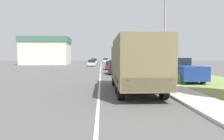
{
  "coord_description": "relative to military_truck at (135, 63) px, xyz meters",
  "views": [
    {
      "loc": [
        0.15,
        -0.53,
        2.02
      ],
      "look_at": [
        0.83,
        13.83,
        1.17
      ],
      "focal_mm": 35.0,
      "sensor_mm": 36.0,
      "label": 1
    }
  ],
  "objects": [
    {
      "name": "grass_strip_right",
      "position": [
        6.82,
        27.88,
        -1.69
      ],
      "size": [
        7.0,
        120.0,
        0.02
      ],
      "color": "olive",
      "rests_on": "ground"
    },
    {
      "name": "military_truck",
      "position": [
        0.0,
        0.0,
        0.0
      ],
      "size": [
        2.37,
        7.95,
        3.05
      ],
      "color": "#474C38",
      "rests_on": "ground"
    },
    {
      "name": "car_second_ahead",
      "position": [
        -0.47,
        22.81,
        -1.07
      ],
      "size": [
        1.72,
        3.96,
        1.38
      ],
      "color": "maroon",
      "rests_on": "ground"
    },
    {
      "name": "ground_plane",
      "position": [
        -2.08,
        27.88,
        -1.7
      ],
      "size": [
        180.0,
        180.0,
        0.0
      ],
      "primitive_type": "plane",
      "color": "#565451"
    },
    {
      "name": "pickup_truck",
      "position": [
        4.89,
        5.56,
        -0.78
      ],
      "size": [
        1.94,
        5.53,
        1.93
      ],
      "color": "navy",
      "rests_on": "grass_strip_right"
    },
    {
      "name": "car_farthest_ahead",
      "position": [
        -0.51,
        67.63,
        -0.97
      ],
      "size": [
        1.71,
        4.84,
        1.63
      ],
      "color": "silver",
      "rests_on": "ground"
    },
    {
      "name": "car_fourth_ahead",
      "position": [
        -4.17,
        53.18,
        -0.99
      ],
      "size": [
        1.75,
        4.01,
        1.59
      ],
      "color": "#B7BABF",
      "rests_on": "ground"
    },
    {
      "name": "car_nearest_ahead",
      "position": [
        -0.29,
        13.36,
        -0.96
      ],
      "size": [
        1.71,
        4.38,
        1.66
      ],
      "color": "black",
      "rests_on": "ground"
    },
    {
      "name": "car_third_ahead",
      "position": [
        -4.14,
        37.09,
        -1.04
      ],
      "size": [
        1.77,
        4.71,
        1.44
      ],
      "color": "#B7BABF",
      "rests_on": "ground"
    },
    {
      "name": "lamp_post",
      "position": [
        2.48,
        3.14,
        3.24
      ],
      "size": [
        1.69,
        0.24,
        8.25
      ],
      "color": "gray",
      "rests_on": "sidewalk_right"
    },
    {
      "name": "building_distant",
      "position": [
        -16.95,
        47.31,
        2.01
      ],
      "size": [
        12.61,
        8.77,
        7.32
      ],
      "color": "beige",
      "rests_on": "ground"
    },
    {
      "name": "utility_box",
      "position": [
        4.12,
        3.33,
        -1.33
      ],
      "size": [
        0.55,
        0.45,
        0.7
      ],
      "color": "#3D7042",
      "rests_on": "grass_strip_right"
    },
    {
      "name": "sidewalk_right",
      "position": [
        2.42,
        27.88,
        -1.64
      ],
      "size": [
        1.8,
        120.0,
        0.12
      ],
      "color": "beige",
      "rests_on": "ground"
    },
    {
      "name": "lane_centre_stripe",
      "position": [
        -2.08,
        27.88,
        -1.7
      ],
      "size": [
        0.12,
        120.0,
        0.0
      ],
      "color": "silver",
      "rests_on": "ground"
    }
  ]
}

